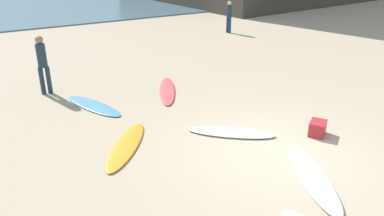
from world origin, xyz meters
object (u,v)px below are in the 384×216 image
surfboard_3 (312,176)px  surfboard_4 (93,106)px  beach_cooler (318,128)px  beachgoer_mid (229,15)px  surfboard_1 (231,132)px  surfboard_2 (126,145)px  beachgoer_near (42,62)px  surfboard_0 (167,90)px

surfboard_3 → surfboard_4: size_ratio=1.10×
beach_cooler → beachgoer_mid: bearing=62.7°
surfboard_1 → surfboard_2: size_ratio=0.90×
surfboard_4 → beachgoer_near: bearing=-82.1°
surfboard_0 → surfboard_2: surfboard_0 is taller
surfboard_3 → beachgoer_near: size_ratio=1.40×
surfboard_2 → beach_cooler: bearing=-165.0°
surfboard_0 → beach_cooler: (1.64, -4.64, 0.14)m
surfboard_0 → beachgoer_mid: 9.68m
surfboard_2 → beach_cooler: 4.63m
surfboard_2 → surfboard_4: (0.14, 2.73, 0.00)m
surfboard_2 → beachgoer_mid: beachgoer_mid is taller
surfboard_4 → beachgoer_mid: bearing=-164.5°
surfboard_1 → surfboard_3: (0.15, -2.41, 0.00)m
surfboard_0 → surfboard_2: (-2.56, -2.71, -0.00)m
beachgoer_near → surfboard_3: bearing=128.5°
surfboard_1 → beach_cooler: bearing=-81.0°
surfboard_0 → surfboard_3: (0.03, -5.89, 0.01)m
surfboard_4 → beachgoer_near: beachgoer_near is taller
beachgoer_near → beach_cooler: 8.20m
surfboard_4 → beach_cooler: 6.18m
surfboard_0 → surfboard_4: 2.42m
surfboard_1 → surfboard_4: (-2.30, 3.50, -0.01)m
beachgoer_mid → beach_cooler: beachgoer_mid is taller
surfboard_0 → surfboard_4: surfboard_0 is taller
surfboard_0 → surfboard_3: bearing=118.4°
surfboard_1 → beachgoer_mid: size_ratio=1.28×
surfboard_1 → surfboard_3: surfboard_3 is taller
surfboard_3 → surfboard_1: bearing=-58.6°
surfboard_1 → beachgoer_mid: (7.40, 9.78, 0.90)m
surfboard_0 → surfboard_2: 3.73m
surfboard_1 → beachgoer_near: size_ratio=1.18×
surfboard_0 → surfboard_2: bearing=74.6°
beachgoer_mid → beach_cooler: 12.33m
beachgoer_near → surfboard_2: bearing=114.3°
surfboard_2 → beach_cooler: beach_cooler is taller
surfboard_1 → surfboard_3: bearing=-134.1°
surfboard_2 → surfboard_4: size_ratio=1.03×
surfboard_2 → beachgoer_near: (-0.73, 4.57, 1.00)m
surfboard_1 → beach_cooler: 2.11m
surfboard_0 → beachgoer_mid: (7.29, 6.30, 0.90)m
surfboard_2 → beachgoer_near: 4.73m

